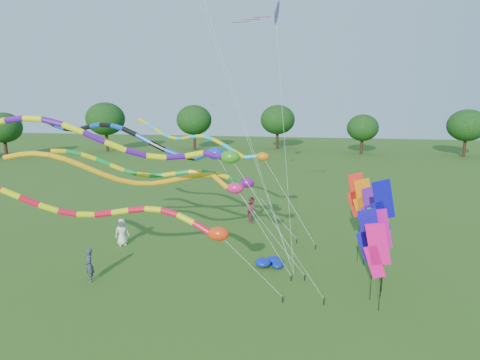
% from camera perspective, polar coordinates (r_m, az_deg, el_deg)
% --- Properties ---
extents(ground, '(160.00, 160.00, 0.00)m').
position_cam_1_polar(ground, '(17.79, -1.54, -18.74)').
color(ground, '#285616').
rests_on(ground, ground).
extents(tree_ring, '(116.23, 116.87, 9.68)m').
position_cam_1_polar(tree_ring, '(17.36, -7.14, 0.18)').
color(tree_ring, '#382314').
rests_on(tree_ring, ground).
extents(tube_kite_red, '(14.07, 1.66, 5.94)m').
position_cam_1_polar(tube_kite_red, '(18.90, -15.66, -4.82)').
color(tube_kite_red, black).
rests_on(tube_kite_red, ground).
extents(tube_kite_orange, '(13.30, 3.34, 7.20)m').
position_cam_1_polar(tube_kite_orange, '(19.13, -12.23, 0.51)').
color(tube_kite_orange, black).
rests_on(tube_kite_orange, ground).
extents(tube_kite_purple, '(14.62, 2.93, 8.91)m').
position_cam_1_polar(tube_kite_purple, '(16.72, -15.68, 5.03)').
color(tube_kite_purple, black).
rests_on(tube_kite_purple, ground).
extents(tube_kite_blue, '(14.45, 2.69, 8.29)m').
position_cam_1_polar(tube_kite_blue, '(21.71, -13.48, 5.50)').
color(tube_kite_blue, black).
rests_on(tube_kite_blue, ground).
extents(tube_kite_cyan, '(13.29, 5.86, 7.95)m').
position_cam_1_polar(tube_kite_cyan, '(27.26, -4.46, 5.29)').
color(tube_kite_cyan, black).
rests_on(tube_kite_cyan, ground).
extents(tube_kite_green, '(13.65, 3.86, 6.73)m').
position_cam_1_polar(tube_kite_green, '(24.02, -8.77, 1.00)').
color(tube_kite_green, black).
rests_on(tube_kite_green, ground).
extents(delta_kite_high_c, '(3.65, 3.31, 13.90)m').
position_cam_1_polar(delta_kite_high_c, '(22.24, 5.04, 22.55)').
color(delta_kite_high_c, black).
rests_on(delta_kite_high_c, ground).
extents(banner_pole_blue_b, '(1.16, 0.25, 5.46)m').
position_cam_1_polar(banner_pole_blue_b, '(19.26, 19.60, -3.54)').
color(banner_pole_blue_b, black).
rests_on(banner_pole_blue_b, ground).
extents(banner_pole_orange, '(1.16, 0.21, 4.84)m').
position_cam_1_polar(banner_pole_orange, '(22.46, 17.09, -2.88)').
color(banner_pole_orange, black).
rests_on(banner_pole_orange, ground).
extents(banner_pole_blue_a, '(1.16, 0.15, 4.33)m').
position_cam_1_polar(banner_pole_blue_a, '(18.62, 17.81, -7.52)').
color(banner_pole_blue_a, black).
rests_on(banner_pole_blue_a, ground).
extents(banner_pole_green, '(1.16, 0.08, 3.92)m').
position_cam_1_polar(banner_pole_green, '(20.77, 19.00, -6.77)').
color(banner_pole_green, black).
rests_on(banner_pole_green, ground).
extents(banner_pole_magenta_a, '(1.15, 0.31, 3.97)m').
position_cam_1_polar(banner_pole_magenta_a, '(17.97, 18.89, -9.48)').
color(banner_pole_magenta_a, black).
rests_on(banner_pole_magenta_a, ground).
extents(banner_pole_magenta_b, '(1.16, 0.27, 4.22)m').
position_cam_1_polar(banner_pole_magenta_b, '(19.14, 19.17, -7.41)').
color(banner_pole_magenta_b, black).
rests_on(banner_pole_magenta_b, ground).
extents(banner_pole_red, '(1.16, 0.26, 5.10)m').
position_cam_1_polar(banner_pole_red, '(22.59, 16.25, -2.08)').
color(banner_pole_red, black).
rests_on(banner_pole_red, ground).
extents(banner_pole_violet, '(1.11, 0.50, 4.45)m').
position_cam_1_polar(banner_pole_violet, '(22.57, 18.04, -3.89)').
color(banner_pole_violet, black).
rests_on(banner_pole_violet, ground).
extents(blue_nylon_heap, '(1.34, 1.27, 0.50)m').
position_cam_1_polar(blue_nylon_heap, '(22.28, 4.36, -11.58)').
color(blue_nylon_heap, '#0C229F').
rests_on(blue_nylon_heap, ground).
extents(person_a, '(0.98, 0.90, 1.69)m').
position_cam_1_polar(person_a, '(26.09, -16.44, -7.10)').
color(person_a, silver).
rests_on(person_a, ground).
extents(person_b, '(0.70, 0.75, 1.71)m').
position_cam_1_polar(person_b, '(21.64, -20.64, -11.26)').
color(person_b, '#393B50').
rests_on(person_b, ground).
extents(person_c, '(0.99, 1.10, 1.86)m').
position_cam_1_polar(person_c, '(29.61, 1.69, -4.22)').
color(person_c, '#993743').
rests_on(person_c, ground).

